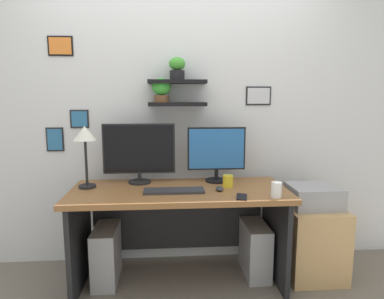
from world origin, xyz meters
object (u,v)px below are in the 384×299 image
(monitor_left, at_px, (139,151))
(monitor_right, at_px, (216,152))
(desk_lamp, at_px, (85,139))
(cell_phone, at_px, (242,197))
(computer_tower_left, at_px, (106,254))
(computer_tower_right, at_px, (255,249))
(computer_mouse, at_px, (220,189))
(drawer_cabinet, at_px, (311,240))
(keyboard, at_px, (174,191))
(coffee_mug, at_px, (228,181))
(water_cup, at_px, (276,190))
(printer, at_px, (314,196))
(desk, at_px, (179,213))

(monitor_left, distance_m, monitor_right, 0.62)
(desk_lamp, height_order, cell_phone, desk_lamp)
(monitor_left, relative_size, computer_tower_left, 1.31)
(monitor_right, relative_size, cell_phone, 3.36)
(computer_tower_right, bearing_deg, computer_mouse, -156.16)
(computer_mouse, xyz_separation_m, drawer_cabinet, (0.77, 0.11, -0.48))
(keyboard, relative_size, cell_phone, 3.14)
(cell_phone, relative_size, coffee_mug, 1.56)
(keyboard, distance_m, computer_tower_right, 0.87)
(cell_phone, bearing_deg, water_cup, 10.46)
(cell_phone, xyz_separation_m, printer, (0.65, 0.29, -0.10))
(coffee_mug, bearing_deg, computer_mouse, -126.33)
(monitor_right, bearing_deg, computer_tower_left, -169.55)
(water_cup, bearing_deg, desk_lamp, 165.26)
(coffee_mug, bearing_deg, drawer_cabinet, -0.08)
(cell_phone, height_order, drawer_cabinet, cell_phone)
(monitor_left, bearing_deg, keyboard, -47.90)
(monitor_right, distance_m, drawer_cabinet, 1.05)
(monitor_left, distance_m, cell_phone, 0.91)
(water_cup, distance_m, computer_tower_right, 0.68)
(cell_phone, bearing_deg, coffee_mug, 112.18)
(monitor_right, distance_m, computer_tower_right, 0.85)
(water_cup, bearing_deg, keyboard, 165.41)
(drawer_cabinet, distance_m, printer, 0.37)
(monitor_right, xyz_separation_m, keyboard, (-0.35, -0.30, -0.23))
(desk, xyz_separation_m, monitor_right, (0.31, 0.16, 0.45))
(monitor_right, distance_m, water_cup, 0.62)
(desk_lamp, xyz_separation_m, water_cup, (1.36, -0.36, -0.32))
(computer_mouse, height_order, computer_tower_right, computer_mouse)
(desk_lamp, xyz_separation_m, coffee_mug, (1.08, -0.05, -0.33))
(computer_tower_left, bearing_deg, printer, -0.38)
(monitor_right, relative_size, drawer_cabinet, 0.82)
(keyboard, xyz_separation_m, water_cup, (0.70, -0.18, 0.05))
(monitor_left, height_order, water_cup, monitor_left)
(printer, xyz_separation_m, computer_tower_right, (-0.45, 0.03, -0.45))
(water_cup, height_order, printer, water_cup)
(computer_mouse, height_order, coffee_mug, coffee_mug)
(keyboard, bearing_deg, water_cup, -14.59)
(desk_lamp, xyz_separation_m, computer_tower_left, (0.13, -0.04, -0.90))
(cell_phone, height_order, water_cup, water_cup)
(monitor_left, height_order, monitor_right, monitor_left)
(cell_phone, distance_m, drawer_cabinet, 0.85)
(coffee_mug, xyz_separation_m, drawer_cabinet, (0.69, -0.00, -0.51))
(monitor_right, xyz_separation_m, cell_phone, (0.11, -0.47, -0.24))
(desk, bearing_deg, cell_phone, -35.83)
(cell_phone, height_order, coffee_mug, coffee_mug)
(keyboard, bearing_deg, computer_tower_right, 13.25)
(desk, relative_size, computer_tower_right, 3.85)
(cell_phone, distance_m, printer, 0.72)
(monitor_left, distance_m, desk_lamp, 0.43)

